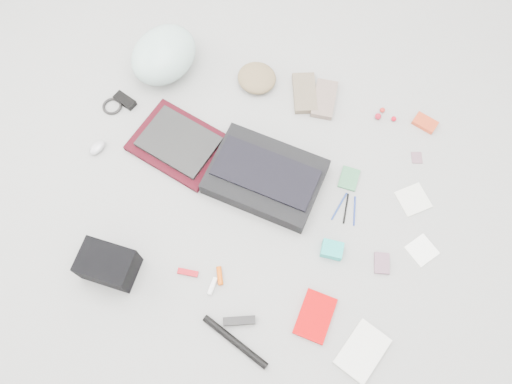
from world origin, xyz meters
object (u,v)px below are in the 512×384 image
(messenger_bag, at_px, (265,177))
(book_red, at_px, (315,316))
(accordion_wallet, at_px, (332,250))
(camera_bag, at_px, (108,265))
(laptop, at_px, (179,142))
(bike_helmet, at_px, (164,55))

(messenger_bag, xyz_separation_m, book_red, (0.35, -0.51, -0.03))
(accordion_wallet, bearing_deg, messenger_bag, 144.25)
(camera_bag, distance_m, accordion_wallet, 0.90)
(camera_bag, relative_size, book_red, 1.14)
(messenger_bag, height_order, laptop, messenger_bag)
(book_red, bearing_deg, laptop, 149.04)
(laptop, bearing_deg, camera_bag, -81.02)
(camera_bag, height_order, accordion_wallet, camera_bag)
(messenger_bag, xyz_separation_m, camera_bag, (-0.49, -0.56, 0.03))
(accordion_wallet, bearing_deg, book_red, -92.82)
(messenger_bag, bearing_deg, camera_bag, -124.26)
(messenger_bag, xyz_separation_m, accordion_wallet, (0.35, -0.23, -0.02))
(bike_helmet, height_order, book_red, bike_helmet)
(messenger_bag, distance_m, laptop, 0.42)
(bike_helmet, bearing_deg, book_red, -25.95)
(bike_helmet, bearing_deg, messenger_bag, -16.87)
(laptop, height_order, camera_bag, camera_bag)
(laptop, bearing_deg, messenger_bag, 8.02)
(camera_bag, bearing_deg, laptop, 84.20)
(laptop, bearing_deg, bike_helmet, 133.50)
(camera_bag, bearing_deg, messenger_bag, 49.50)
(messenger_bag, xyz_separation_m, bike_helmet, (-0.62, 0.43, 0.06))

